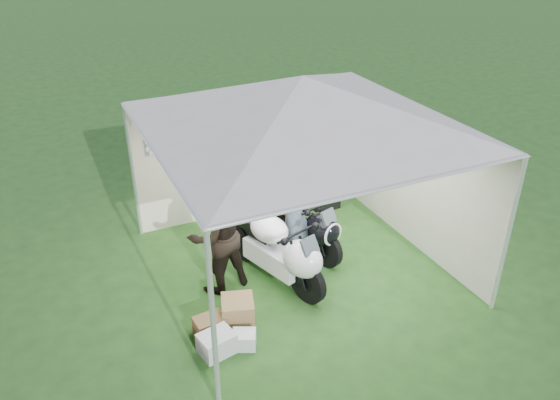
% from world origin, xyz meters
% --- Properties ---
extents(ground, '(80.00, 80.00, 0.00)m').
position_xyz_m(ground, '(0.00, 0.00, 0.00)').
color(ground, '#23471B').
rests_on(ground, ground).
extents(canopy_tent, '(5.66, 5.66, 3.00)m').
position_xyz_m(canopy_tent, '(-0.00, 0.03, 2.58)').
color(canopy_tent, silver).
rests_on(canopy_tent, ground).
extents(motorcycle_white, '(0.93, 2.06, 1.04)m').
position_xyz_m(motorcycle_white, '(-0.46, -0.19, 0.58)').
color(motorcycle_white, black).
rests_on(motorcycle_white, ground).
extents(motorcycle_black, '(0.86, 1.95, 0.99)m').
position_xyz_m(motorcycle_black, '(0.22, 0.42, 0.55)').
color(motorcycle_black, black).
rests_on(motorcycle_black, ground).
extents(paddock_stand, '(0.48, 0.38, 0.32)m').
position_xyz_m(paddock_stand, '(-0.05, 1.29, 0.16)').
color(paddock_stand, '#234BB0').
rests_on(paddock_stand, ground).
extents(person_dark_jacket, '(0.99, 0.84, 1.79)m').
position_xyz_m(person_dark_jacket, '(-1.27, 0.05, 0.90)').
color(person_dark_jacket, black).
rests_on(person_dark_jacket, ground).
extents(person_blue_jacket, '(0.67, 0.78, 1.80)m').
position_xyz_m(person_blue_jacket, '(-0.03, 0.12, 0.90)').
color(person_blue_jacket, slate).
rests_on(person_blue_jacket, ground).
extents(equipment_box, '(0.52, 0.43, 0.49)m').
position_xyz_m(equipment_box, '(1.27, 1.52, 0.25)').
color(equipment_box, black).
rests_on(equipment_box, ground).
extents(crate_0, '(0.48, 0.41, 0.28)m').
position_xyz_m(crate_0, '(-1.75, -1.22, 0.14)').
color(crate_0, silver).
rests_on(crate_0, ground).
extents(crate_1, '(0.53, 0.53, 0.38)m').
position_xyz_m(crate_1, '(-1.31, -0.81, 0.19)').
color(crate_1, olive).
rests_on(crate_1, ground).
extents(crate_2, '(0.37, 0.35, 0.22)m').
position_xyz_m(crate_2, '(-1.40, -1.26, 0.11)').
color(crate_2, silver).
rests_on(crate_2, ground).
extents(crate_3, '(0.42, 0.31, 0.26)m').
position_xyz_m(crate_3, '(-1.72, -0.86, 0.13)').
color(crate_3, brown).
rests_on(crate_3, ground).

